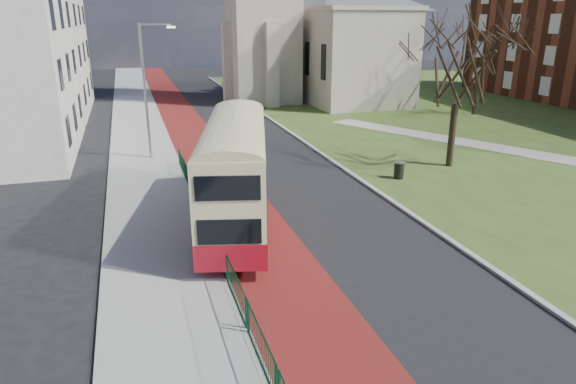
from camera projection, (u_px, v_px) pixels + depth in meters
name	position (u px, v px, depth m)	size (l,w,h in m)	color
ground	(320.00, 283.00, 17.13)	(160.00, 160.00, 0.00)	black
road_carriageway	(238.00, 145.00, 35.62)	(9.00, 120.00, 0.01)	black
bus_lane	(199.00, 148.00, 34.86)	(3.40, 120.00, 0.01)	#591414
pavement_west	(142.00, 151.00, 33.77)	(4.00, 120.00, 0.12)	gray
kerb_west	(172.00, 149.00, 34.33)	(0.25, 120.00, 0.13)	#999993
kerb_east	(293.00, 134.00, 38.70)	(0.25, 80.00, 0.13)	#999993
grass_green	(512.00, 120.00, 44.31)	(40.00, 80.00, 0.04)	#344C1B
footpath	(565.00, 160.00, 31.77)	(2.20, 36.00, 0.03)	#9E998C
pedestrian_railing	(212.00, 233.00, 19.73)	(0.07, 24.00, 1.12)	#0C3720
street_block_far	(23.00, 49.00, 45.66)	(10.30, 16.30, 11.50)	beige
streetlamp	(147.00, 85.00, 30.68)	(2.13, 0.18, 8.00)	gray
bus	(236.00, 169.00, 21.17)	(4.92, 10.74, 4.38)	maroon
winter_tree_near	(461.00, 51.00, 28.42)	(7.74, 7.74, 9.57)	black
winter_tree_far	(482.00, 40.00, 44.61)	(7.38, 7.38, 9.38)	black
litter_bin	(399.00, 170.00, 28.00)	(0.75, 0.75, 0.94)	black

